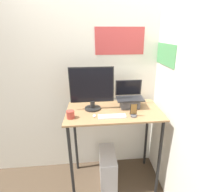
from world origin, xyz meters
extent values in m
cube|color=silver|center=(0.00, 0.70, 1.30)|extent=(6.00, 0.05, 2.60)
cube|color=#BF3F3F|center=(0.11, 0.67, 1.80)|extent=(0.61, 0.01, 0.33)
cube|color=silver|center=(0.64, 0.00, 1.30)|extent=(0.05, 6.00, 2.60)
cube|color=#4C9959|center=(0.61, 0.43, 1.66)|extent=(0.01, 0.53, 0.24)
cube|color=#936D47|center=(0.00, 0.31, 1.03)|extent=(1.10, 0.62, 0.02)
cylinder|color=black|center=(-0.50, 0.05, 0.51)|extent=(0.03, 0.03, 1.02)
cylinder|color=black|center=(0.50, 0.05, 0.51)|extent=(0.03, 0.03, 1.02)
cylinder|color=black|center=(-0.50, 0.57, 0.51)|extent=(0.03, 0.03, 1.02)
cylinder|color=black|center=(0.50, 0.57, 0.51)|extent=(0.03, 0.03, 1.02)
cube|color=#4C4C51|center=(0.20, 0.37, 1.09)|extent=(0.23, 0.14, 0.10)
cube|color=#262628|center=(0.20, 0.37, 1.15)|extent=(0.32, 0.20, 0.02)
cube|color=#262628|center=(0.20, 0.48, 1.26)|extent=(0.32, 0.03, 0.20)
cube|color=black|center=(0.20, 0.48, 1.26)|extent=(0.29, 0.02, 0.18)
cylinder|color=black|center=(-0.25, 0.37, 1.05)|extent=(0.19, 0.19, 0.02)
cylinder|color=black|center=(-0.25, 0.37, 1.10)|extent=(0.05, 0.05, 0.08)
cube|color=black|center=(-0.25, 0.38, 1.34)|extent=(0.50, 0.01, 0.41)
cube|color=black|center=(-0.25, 0.37, 1.34)|extent=(0.48, 0.01, 0.39)
cube|color=silver|center=(-0.04, 0.14, 1.05)|extent=(0.30, 0.10, 0.01)
cube|color=#A8A8AD|center=(-0.04, 0.14, 1.06)|extent=(0.28, 0.08, 0.00)
ellipsoid|color=white|center=(-0.23, 0.17, 1.05)|extent=(0.03, 0.05, 0.02)
cylinder|color=#4C4C51|center=(0.19, 0.13, 1.05)|extent=(0.07, 0.07, 0.02)
cube|color=black|center=(0.19, 0.14, 1.12)|extent=(0.07, 0.04, 0.14)
cube|color=olive|center=(0.19, 0.14, 1.12)|extent=(0.07, 0.03, 0.12)
cube|color=silver|center=(-0.08, 0.30, 0.22)|extent=(0.21, 0.46, 0.43)
cube|color=#ADADB2|center=(-0.08, 0.07, 0.22)|extent=(0.20, 0.01, 0.41)
cylinder|color=#9E382D|center=(-0.48, 0.16, 1.08)|extent=(0.08, 0.08, 0.08)
camera|label=1|loc=(-0.22, -1.53, 1.91)|focal=28.00mm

